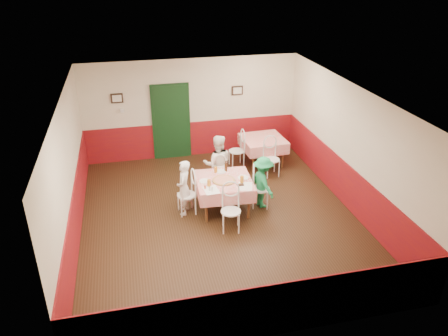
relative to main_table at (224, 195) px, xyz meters
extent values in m
plane|color=black|center=(-0.18, -0.29, -0.38)|extent=(7.00, 7.00, 0.00)
plane|color=white|center=(-0.18, -0.29, 2.42)|extent=(7.00, 7.00, 0.00)
cube|color=beige|center=(-0.18, 3.21, 1.02)|extent=(6.00, 0.10, 2.80)
cube|color=beige|center=(-0.18, -3.79, 1.02)|extent=(6.00, 0.10, 2.80)
cube|color=beige|center=(-3.18, -0.29, 1.02)|extent=(0.10, 7.00, 2.80)
cube|color=beige|center=(2.82, -0.29, 1.02)|extent=(0.10, 7.00, 2.80)
cube|color=maroon|center=(-0.18, 3.19, 0.12)|extent=(6.00, 0.03, 1.00)
cube|color=maroon|center=(-0.18, -3.78, 0.12)|extent=(6.00, 0.03, 1.00)
cube|color=maroon|center=(-3.17, -0.29, 0.12)|extent=(0.03, 7.00, 1.00)
cube|color=maroon|center=(2.80, -0.29, 0.12)|extent=(0.03, 7.00, 1.00)
cube|color=black|center=(-0.78, 3.16, 0.68)|extent=(0.96, 0.06, 2.10)
cube|color=black|center=(-2.18, 3.16, 1.48)|extent=(0.32, 0.03, 0.26)
cube|color=black|center=(1.12, 3.16, 1.48)|extent=(0.32, 0.03, 0.26)
cube|color=white|center=(-2.08, 3.16, 1.12)|extent=(0.10, 0.03, 0.10)
cube|color=red|center=(0.00, 0.00, 0.00)|extent=(1.29, 1.29, 0.77)
cube|color=red|center=(1.60, 2.15, 0.00)|extent=(1.17, 1.17, 0.77)
cylinder|color=#B74723|center=(-0.02, -0.05, 0.40)|extent=(0.53, 0.53, 0.03)
cylinder|color=white|center=(-0.43, 0.02, 0.39)|extent=(0.26, 0.26, 0.01)
cylinder|color=white|center=(0.44, -0.01, 0.39)|extent=(0.26, 0.26, 0.01)
cylinder|color=white|center=(0.02, 0.41, 0.39)|extent=(0.26, 0.26, 0.01)
cylinder|color=#BF7219|center=(-0.38, -0.21, 0.46)|extent=(0.08, 0.08, 0.15)
cylinder|color=#BF7219|center=(0.35, -0.22, 0.46)|extent=(0.09, 0.09, 0.15)
cylinder|color=#BF7219|center=(-0.10, 0.40, 0.45)|extent=(0.08, 0.08, 0.14)
cylinder|color=#381C0A|center=(0.14, 0.41, 0.50)|extent=(0.07, 0.07, 0.24)
cylinder|color=silver|center=(-0.41, -0.42, 0.43)|extent=(0.04, 0.04, 0.09)
cylinder|color=silver|center=(-0.37, -0.46, 0.43)|extent=(0.04, 0.04, 0.09)
cylinder|color=#B23319|center=(-0.49, -0.31, 0.43)|extent=(0.04, 0.04, 0.09)
cube|color=white|center=(-0.38, -0.40, 0.39)|extent=(0.33, 0.42, 0.00)
cube|color=white|center=(0.38, -0.40, 0.39)|extent=(0.39, 0.46, 0.00)
cube|color=black|center=(0.31, -0.34, 0.40)|extent=(0.11, 0.10, 0.02)
imported|color=gray|center=(-0.90, 0.05, 0.26)|extent=(0.43, 0.54, 1.28)
imported|color=gray|center=(0.05, 0.90, 0.36)|extent=(0.77, 0.64, 1.46)
imported|color=gray|center=(0.90, -0.05, 0.24)|extent=(0.61, 0.87, 1.23)
camera|label=1|loc=(-1.95, -8.39, 4.87)|focal=35.00mm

